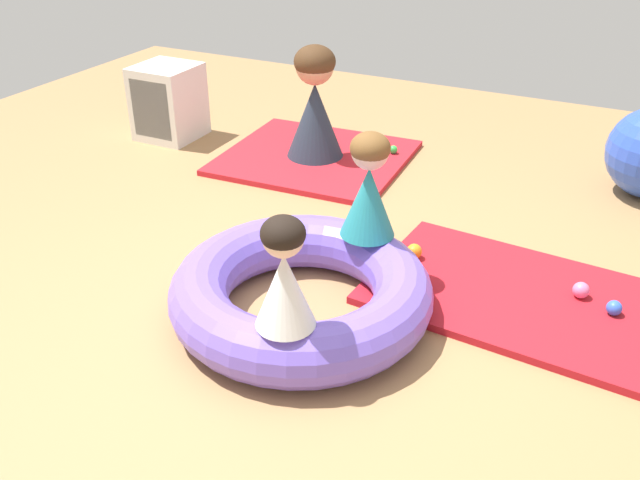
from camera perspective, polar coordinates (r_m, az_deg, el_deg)
The scene contains 12 objects.
ground_plane at distance 3.32m, azimuth -2.21°, elevation -6.77°, with size 8.00×8.00×0.00m, color #9E7549.
gym_mat_far_left at distance 3.57m, azimuth 18.38°, elevation -5.17°, with size 1.75×0.93×0.04m, color #B21923.
gym_mat_center_rear at distance 5.05m, azimuth -0.41°, elevation 6.83°, with size 1.27×1.17×0.04m, color red.
inflatable_cushion at distance 3.28m, azimuth -1.57°, elevation -4.25°, with size 1.25×1.25×0.28m, color #7056D1.
child_in_white at distance 2.70m, azimuth -2.98°, elevation -2.84°, with size 0.34×0.34×0.49m.
child_in_teal at distance 3.36m, azimuth 4.06°, elevation 4.44°, with size 0.39×0.39×0.54m.
adult_seated at distance 4.91m, azimuth -0.42°, elevation 11.20°, with size 0.57×0.57×0.79m.
play_ball_pink at distance 3.63m, azimuth 20.76°, elevation -3.89°, with size 0.08×0.08×0.08m, color pink.
play_ball_green at distance 5.08m, azimuth 6.08°, elevation 7.44°, with size 0.06×0.06×0.06m, color green.
play_ball_orange at distance 3.75m, azimuth 7.79°, elevation -0.94°, with size 0.08×0.08×0.08m, color orange.
play_ball_blue at distance 3.56m, azimuth 23.14°, elevation -5.18°, with size 0.07×0.07×0.07m, color blue.
storage_cube at distance 5.52m, azimuth -12.57°, elevation 11.02°, with size 0.44×0.44×0.56m.
Camera 1 is at (1.31, -2.34, 1.96)m, focal length 38.72 mm.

